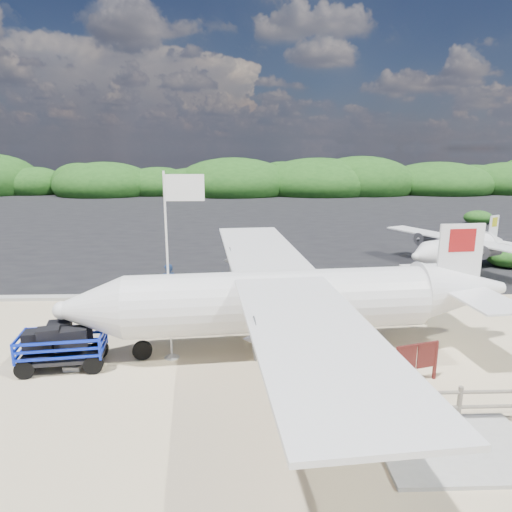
{
  "coord_description": "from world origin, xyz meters",
  "views": [
    {
      "loc": [
        0.68,
        -14.84,
        6.62
      ],
      "look_at": [
        1.37,
        5.32,
        1.86
      ],
      "focal_mm": 32.0,
      "sensor_mm": 36.0,
      "label": 1
    }
  ],
  "objects_px": {
    "aircraft_large": "(351,237)",
    "aircraft_small": "(109,218)",
    "flagpole": "(172,357)",
    "crew_b": "(234,279)",
    "crew_a": "(169,286)",
    "crew_c": "(224,292)",
    "baggage_cart": "(65,367)",
    "signboard": "(415,382)"
  },
  "relations": [
    {
      "from": "crew_c",
      "to": "crew_b",
      "type": "bearing_deg",
      "value": -101.06
    },
    {
      "from": "crew_c",
      "to": "aircraft_large",
      "type": "relative_size",
      "value": 0.1
    },
    {
      "from": "aircraft_large",
      "to": "aircraft_small",
      "type": "bearing_deg",
      "value": -32.02
    },
    {
      "from": "flagpole",
      "to": "crew_b",
      "type": "xyz_separation_m",
      "value": [
        1.96,
        6.29,
        0.8
      ]
    },
    {
      "from": "flagpole",
      "to": "crew_a",
      "type": "xyz_separation_m",
      "value": [
        -0.78,
        4.69,
        0.99
      ]
    },
    {
      "from": "baggage_cart",
      "to": "crew_b",
      "type": "height_order",
      "value": "crew_b"
    },
    {
      "from": "aircraft_small",
      "to": "signboard",
      "type": "bearing_deg",
      "value": 90.72
    },
    {
      "from": "crew_a",
      "to": "aircraft_small",
      "type": "bearing_deg",
      "value": -91.26
    },
    {
      "from": "crew_a",
      "to": "aircraft_small",
      "type": "relative_size",
      "value": 0.26
    },
    {
      "from": "crew_a",
      "to": "aircraft_large",
      "type": "relative_size",
      "value": 0.11
    },
    {
      "from": "crew_a",
      "to": "crew_c",
      "type": "height_order",
      "value": "crew_a"
    },
    {
      "from": "flagpole",
      "to": "crew_a",
      "type": "bearing_deg",
      "value": 99.39
    },
    {
      "from": "baggage_cart",
      "to": "aircraft_large",
      "type": "relative_size",
      "value": 0.15
    },
    {
      "from": "baggage_cart",
      "to": "flagpole",
      "type": "height_order",
      "value": "flagpole"
    },
    {
      "from": "flagpole",
      "to": "crew_b",
      "type": "height_order",
      "value": "flagpole"
    },
    {
      "from": "baggage_cart",
      "to": "crew_a",
      "type": "xyz_separation_m",
      "value": [
        2.45,
        5.28,
        0.99
      ]
    },
    {
      "from": "crew_b",
      "to": "flagpole",
      "type": "bearing_deg",
      "value": 58.45
    },
    {
      "from": "crew_b",
      "to": "aircraft_small",
      "type": "height_order",
      "value": "crew_b"
    },
    {
      "from": "baggage_cart",
      "to": "signboard",
      "type": "distance_m",
      "value": 10.61
    },
    {
      "from": "crew_c",
      "to": "aircraft_large",
      "type": "bearing_deg",
      "value": -119.74
    },
    {
      "from": "aircraft_large",
      "to": "crew_a",
      "type": "bearing_deg",
      "value": 48.08
    },
    {
      "from": "aircraft_large",
      "to": "aircraft_small",
      "type": "xyz_separation_m",
      "value": [
        -21.33,
        10.69,
        0.0
      ]
    },
    {
      "from": "baggage_cart",
      "to": "crew_b",
      "type": "distance_m",
      "value": 8.66
    },
    {
      "from": "baggage_cart",
      "to": "signboard",
      "type": "bearing_deg",
      "value": -14.08
    },
    {
      "from": "crew_c",
      "to": "aircraft_large",
      "type": "height_order",
      "value": "aircraft_large"
    },
    {
      "from": "crew_a",
      "to": "aircraft_small",
      "type": "height_order",
      "value": "crew_a"
    },
    {
      "from": "baggage_cart",
      "to": "crew_b",
      "type": "xyz_separation_m",
      "value": [
        5.19,
        6.88,
        0.8
      ]
    },
    {
      "from": "flagpole",
      "to": "signboard",
      "type": "distance_m",
      "value": 7.53
    },
    {
      "from": "flagpole",
      "to": "signboard",
      "type": "relative_size",
      "value": 4.01
    },
    {
      "from": "flagpole",
      "to": "crew_a",
      "type": "relative_size",
      "value": 3.03
    },
    {
      "from": "crew_c",
      "to": "flagpole",
      "type": "bearing_deg",
      "value": 69.89
    },
    {
      "from": "crew_a",
      "to": "aircraft_large",
      "type": "xyz_separation_m",
      "value": [
        11.53,
        15.56,
        -0.99
      ]
    },
    {
      "from": "flagpole",
      "to": "signboard",
      "type": "bearing_deg",
      "value": -14.28
    },
    {
      "from": "baggage_cart",
      "to": "signboard",
      "type": "xyz_separation_m",
      "value": [
        10.53,
        -1.27,
        0.0
      ]
    },
    {
      "from": "aircraft_small",
      "to": "crew_a",
      "type": "bearing_deg",
      "value": 82.6
    },
    {
      "from": "baggage_cart",
      "to": "aircraft_small",
      "type": "relative_size",
      "value": 0.35
    },
    {
      "from": "flagpole",
      "to": "crew_c",
      "type": "relative_size",
      "value": 3.47
    },
    {
      "from": "crew_a",
      "to": "aircraft_large",
      "type": "height_order",
      "value": "aircraft_large"
    },
    {
      "from": "signboard",
      "to": "crew_a",
      "type": "bearing_deg",
      "value": 124.86
    },
    {
      "from": "crew_b",
      "to": "signboard",
      "type": "bearing_deg",
      "value": 109.0
    },
    {
      "from": "aircraft_large",
      "to": "aircraft_small",
      "type": "distance_m",
      "value": 23.86
    },
    {
      "from": "baggage_cart",
      "to": "crew_a",
      "type": "distance_m",
      "value": 5.91
    }
  ]
}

